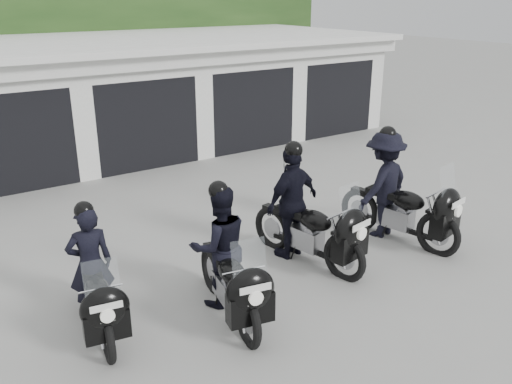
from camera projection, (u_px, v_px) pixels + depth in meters
ground at (280, 248)px, 9.36m from camera, size 80.00×80.00×0.00m
garage_block at (110, 96)px, 15.13m from camera, size 16.40×6.80×2.96m
background_vegetation at (68, 35)px, 18.64m from camera, size 20.00×3.90×5.80m
police_bike_a at (95, 282)px, 6.91m from camera, size 0.80×1.99×1.74m
police_bike_b at (225, 258)px, 7.31m from camera, size 1.03×2.15×1.89m
police_bike_c at (301, 210)px, 8.72m from camera, size 1.20×2.32×2.04m
police_bike_d at (392, 191)px, 9.50m from camera, size 1.35×2.36×2.08m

